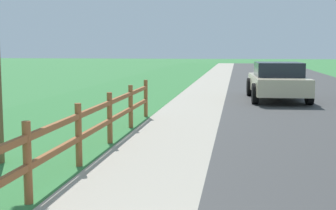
{
  "coord_description": "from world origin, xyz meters",
  "views": [
    {
      "loc": [
        0.45,
        -1.42,
        1.97
      ],
      "look_at": [
        -0.95,
        8.06,
        0.81
      ],
      "focal_mm": 50.34,
      "sensor_mm": 36.0,
      "label": 1
    }
  ],
  "objects": [
    {
      "name": "ground_plane",
      "position": [
        0.0,
        25.0,
        0.0
      ],
      "size": [
        120.0,
        120.0,
        0.0
      ],
      "primitive_type": "plane",
      "color": "#34763B"
    },
    {
      "name": "road_asphalt",
      "position": [
        3.5,
        27.0,
        0.0
      ],
      "size": [
        7.0,
        66.0,
        0.01
      ],
      "primitive_type": "cube",
      "color": "#393939",
      "rests_on": "ground"
    },
    {
      "name": "curb_concrete",
      "position": [
        -3.0,
        27.0,
        0.0
      ],
      "size": [
        6.0,
        66.0,
        0.01
      ],
      "primitive_type": "cube",
      "color": "#A39989",
      "rests_on": "ground"
    },
    {
      "name": "parked_suv_beige",
      "position": [
        1.96,
        16.82,
        0.73
      ],
      "size": [
        2.24,
        4.83,
        1.43
      ],
      "color": "#C6B793",
      "rests_on": "ground"
    },
    {
      "name": "grass_verge",
      "position": [
        -4.5,
        27.0,
        0.01
      ],
      "size": [
        5.0,
        66.0,
        0.0
      ],
      "primitive_type": "cube",
      "color": "#34763B",
      "rests_on": "ground"
    },
    {
      "name": "rail_fence",
      "position": [
        -2.14,
        5.97,
        0.61
      ],
      "size": [
        0.11,
        11.69,
        1.06
      ],
      "color": "brown",
      "rests_on": "ground"
    }
  ]
}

